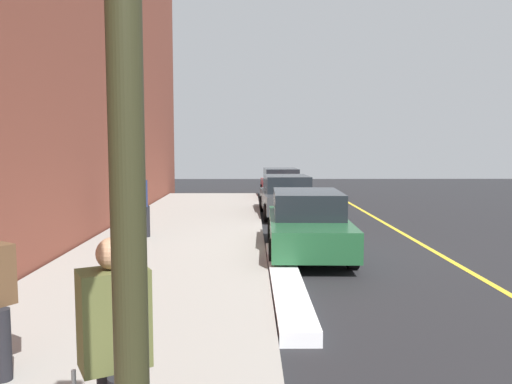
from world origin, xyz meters
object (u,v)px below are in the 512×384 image
Objects in this scene: pedestrian_olive_coat at (115,351)px; pedestrian_navy_coat at (139,202)px; parked_car_charcoal at (287,196)px; parked_car_red at (281,184)px; parked_car_green at (307,223)px.

pedestrian_navy_coat is at bearing -168.42° from pedestrian_olive_coat.
parked_car_charcoal is 2.44× the size of pedestrian_navy_coat.
parked_car_charcoal is 6.81m from pedestrian_navy_coat.
pedestrian_navy_coat reaches higher than parked_car_charcoal.
parked_car_charcoal is at bearing -1.40° from parked_car_red.
parked_car_red is at bearing 158.54° from pedestrian_navy_coat.
parked_car_red and parked_car_green have the same top height.
parked_car_charcoal is 0.96× the size of parked_car_green.
pedestrian_olive_coat is at bearing 11.58° from pedestrian_navy_coat.
parked_car_red is 12.29m from pedestrian_navy_coat.
pedestrian_navy_coat is (-1.41, -4.36, 0.35)m from parked_car_green.
parked_car_charcoal is 6.65m from parked_car_green.
parked_car_green is 4.60m from pedestrian_navy_coat.
parked_car_red is at bearing 173.31° from pedestrian_olive_coat.
parked_car_green is (6.65, 0.02, 0.00)m from parked_car_charcoal.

